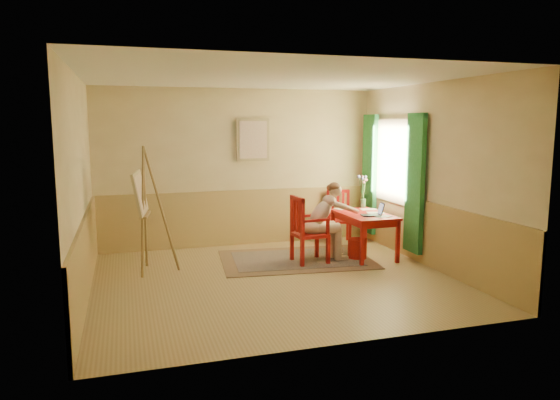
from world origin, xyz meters
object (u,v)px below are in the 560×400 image
object	(u,v)px
table	(364,219)
figure	(325,218)
laptop	(374,213)
chair_left	(307,230)
easel	(143,198)
chair_back	(338,216)

from	to	relation	value
table	figure	distance (m)	0.74
figure	laptop	distance (m)	0.80
chair_left	table	bearing A→B (deg)	7.53
table	laptop	xyz separation A→B (m)	(0.06, -0.23, 0.13)
chair_left	easel	size ratio (longest dim) A/B	0.57
table	laptop	bearing A→B (deg)	-75.88
figure	table	bearing A→B (deg)	7.85
chair_back	laptop	distance (m)	1.34
chair_back	laptop	bearing A→B (deg)	-87.97
table	chair_left	size ratio (longest dim) A/B	1.13
chair_left	figure	distance (m)	0.37
table	chair_back	world-z (taller)	chair_back
figure	easel	size ratio (longest dim) A/B	0.68
table	chair_back	size ratio (longest dim) A/B	1.26
chair_back	figure	world-z (taller)	figure
table	laptop	size ratio (longest dim) A/B	3.18
chair_back	easel	world-z (taller)	easel
table	figure	size ratio (longest dim) A/B	0.96
table	chair_left	xyz separation A→B (m)	(-1.06, -0.14, -0.10)
laptop	figure	bearing A→B (deg)	170.29
chair_back	figure	size ratio (longest dim) A/B	0.76
laptop	easel	size ratio (longest dim) A/B	0.20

